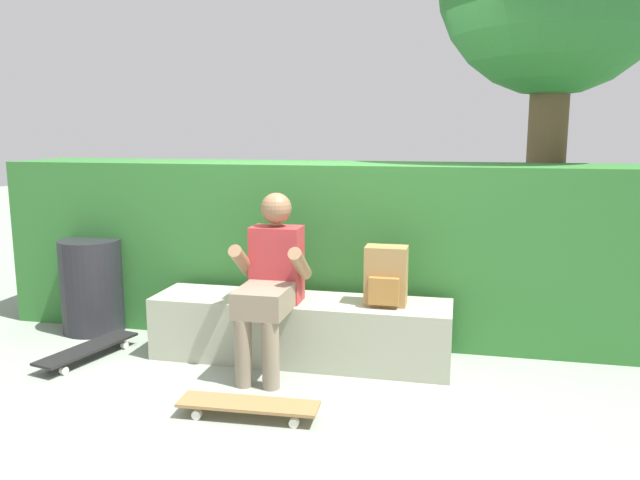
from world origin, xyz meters
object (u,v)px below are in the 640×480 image
object	(u,v)px
person_skater	(271,277)
trash_bin	(92,286)
bench_main	(300,329)
skateboard_near_person	(248,405)
skateboard_beside_bench	(88,349)
backpack_on_bench	(386,277)

from	to	relation	value
person_skater	trash_bin	bearing A→B (deg)	163.64
bench_main	skateboard_near_person	bearing A→B (deg)	-93.54
person_skater	skateboard_near_person	xyz separation A→B (m)	(0.08, -0.73, -0.57)
person_skater	skateboard_near_person	size ratio (longest dim) A/B	1.47
skateboard_near_person	person_skater	bearing A→B (deg)	96.60
skateboard_beside_bench	trash_bin	distance (m)	0.74
person_skater	skateboard_near_person	world-z (taller)	person_skater
skateboard_beside_bench	trash_bin	world-z (taller)	trash_bin
skateboard_near_person	skateboard_beside_bench	world-z (taller)	same
skateboard_near_person	backpack_on_bench	distance (m)	1.28
skateboard_near_person	trash_bin	world-z (taller)	trash_bin
person_skater	skateboard_near_person	bearing A→B (deg)	-83.40
skateboard_beside_bench	trash_bin	size ratio (longest dim) A/B	1.10
person_skater	trash_bin	xyz separation A→B (m)	(-1.65, 0.49, -0.27)
skateboard_near_person	backpack_on_bench	world-z (taller)	backpack_on_bench
skateboard_beside_bench	backpack_on_bench	world-z (taller)	backpack_on_bench
skateboard_beside_bench	person_skater	bearing A→B (deg)	4.85
backpack_on_bench	trash_bin	size ratio (longest dim) A/B	0.54
backpack_on_bench	bench_main	bearing A→B (deg)	179.10
person_skater	backpack_on_bench	xyz separation A→B (m)	(0.74, 0.21, -0.01)
bench_main	skateboard_beside_bench	world-z (taller)	bench_main
trash_bin	bench_main	bearing A→B (deg)	-8.42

